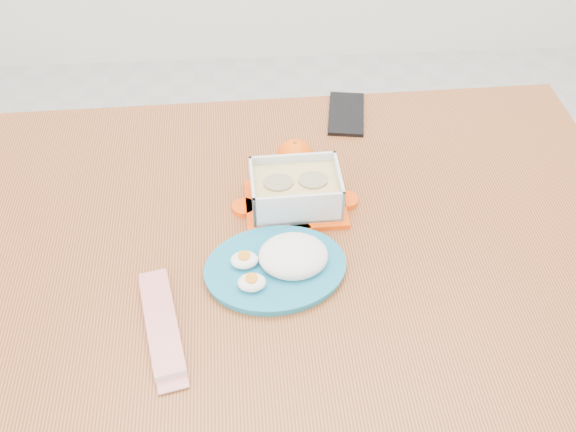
{
  "coord_description": "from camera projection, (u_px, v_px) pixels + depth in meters",
  "views": [
    {
      "loc": [
        -0.21,
        -0.96,
        1.63
      ],
      "look_at": [
        -0.16,
        -0.14,
        0.81
      ],
      "focal_mm": 40.0,
      "sensor_mm": 36.0,
      "label": 1
    }
  ],
  "objects": [
    {
      "name": "ground",
      "position": [
        340.0,
        379.0,
        1.84
      ],
      "size": [
        3.5,
        3.5,
        0.0
      ],
      "primitive_type": "plane",
      "color": "#B7B7B2",
      "rests_on": "ground"
    },
    {
      "name": "dining_table",
      "position": [
        288.0,
        267.0,
        1.27
      ],
      "size": [
        1.4,
        0.96,
        0.75
      ],
      "rotation": [
        0.0,
        0.0,
        0.03
      ],
      "color": "#A8552F",
      "rests_on": "ground"
    },
    {
      "name": "food_container",
      "position": [
        296.0,
        191.0,
        1.24
      ],
      "size": [
        0.2,
        0.16,
        0.08
      ],
      "rotation": [
        0.0,
        0.0,
        0.04
      ],
      "color": "#FF4907",
      "rests_on": "dining_table"
    },
    {
      "name": "orange_fruit",
      "position": [
        295.0,
        157.0,
        1.32
      ],
      "size": [
        0.08,
        0.08,
        0.08
      ],
      "primitive_type": "sphere",
      "color": "#F94904",
      "rests_on": "dining_table"
    },
    {
      "name": "rice_plate",
      "position": [
        281.0,
        262.0,
        1.14
      ],
      "size": [
        0.28,
        0.28,
        0.07
      ],
      "rotation": [
        0.0,
        0.0,
        0.13
      ],
      "color": "teal",
      "rests_on": "dining_table"
    },
    {
      "name": "candy_bar",
      "position": [
        162.0,
        325.0,
        1.06
      ],
      "size": [
        0.09,
        0.21,
        0.02
      ],
      "primitive_type": "cube",
      "rotation": [
        0.0,
        0.0,
        1.79
      ],
      "color": "red",
      "rests_on": "dining_table"
    },
    {
      "name": "smartphone",
      "position": [
        346.0,
        114.0,
        1.48
      ],
      "size": [
        0.1,
        0.17,
        0.01
      ],
      "primitive_type": "cube",
      "rotation": [
        0.0,
        0.0,
        -0.15
      ],
      "color": "black",
      "rests_on": "dining_table"
    }
  ]
}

